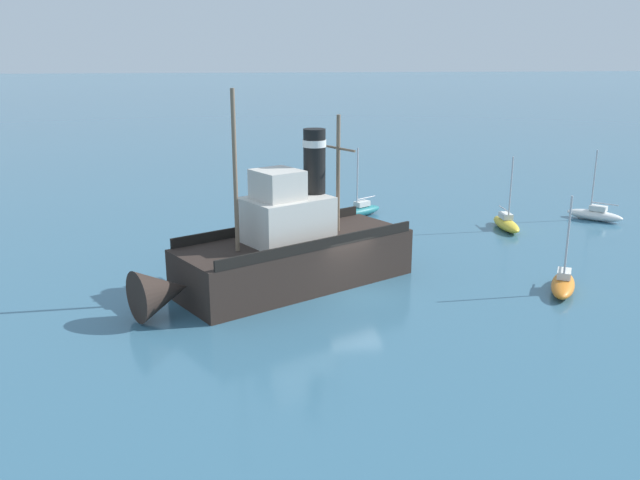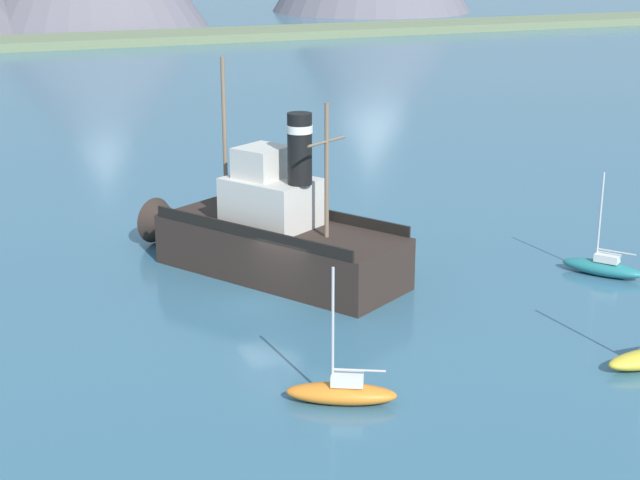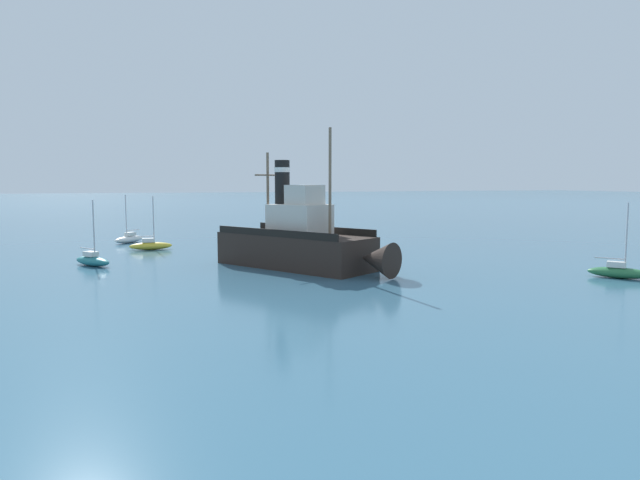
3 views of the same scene
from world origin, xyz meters
The scene contains 7 objects.
ground_plane centered at (0.00, 0.00, 0.00)m, with size 600.00×600.00×0.00m, color #38667F.
old_tugboat centered at (1.22, 3.37, 1.83)m, with size 10.20×14.13×9.90m.
sailboat_green centered at (-16.79, 14.66, 0.43)m, with size 3.21×3.67×4.90m.
sailboat_orange centered at (-1.00, -10.18, 0.43)m, with size 3.88×2.74×4.90m.
sailboat_yellow centered at (10.79, -11.86, 0.43)m, with size 3.82×1.19×4.90m.
sailboat_teal centered at (15.49, -2.86, 0.43)m, with size 3.08×3.75×4.90m.
sailboat_white centered at (12.49, -18.93, 0.43)m, with size 3.46×3.47×4.90m.
Camera 3 is at (13.90, 42.32, 6.21)m, focal length 32.00 mm.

